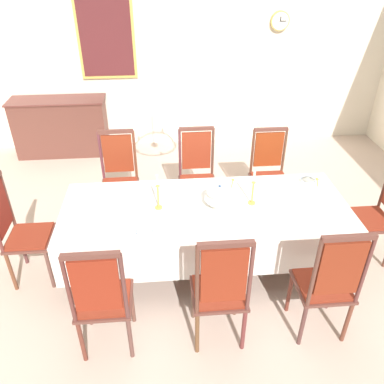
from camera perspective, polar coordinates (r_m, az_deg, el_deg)
ground at (r=4.19m, az=1.89°, el=-11.27°), size 6.54×6.32×0.04m
back_wall at (r=6.33m, az=-1.36°, el=21.54°), size 6.54×0.08×3.37m
dining_table at (r=3.79m, az=1.97°, el=-2.95°), size 2.73×1.03×0.75m
tablecloth at (r=3.82m, az=1.96°, el=-3.52°), size 2.75×1.05×0.44m
chair_south_a at (r=3.18m, az=-13.01°, el=-14.84°), size 0.44×0.42×1.14m
chair_north_a at (r=4.63m, az=-10.59°, el=2.07°), size 0.44×0.42×1.12m
chair_south_b at (r=3.16m, az=4.15°, el=-14.01°), size 0.44×0.42×1.17m
chair_north_b at (r=4.62m, az=0.77°, el=2.60°), size 0.44×0.42×1.12m
chair_south_c at (r=3.38m, az=19.25°, el=-12.38°), size 0.44×0.42×1.17m
chair_north_c at (r=4.78m, az=11.22°, el=2.85°), size 0.44×0.42×1.09m
chair_head_west at (r=4.07m, az=-23.79°, el=-5.13°), size 0.42×0.44×1.13m
chair_head_east at (r=4.41m, az=25.49°, el=-2.73°), size 0.42×0.44×1.09m
soup_tureen at (r=3.71m, az=4.02°, el=-0.52°), size 0.29×0.29×0.23m
candlestick_west at (r=3.65m, az=-4.99°, el=-0.44°), size 0.07×0.07×0.37m
candlestick_east at (r=3.75m, az=8.88°, el=0.15°), size 0.07×0.07×0.36m
bowl_near_left at (r=4.29m, az=16.57°, el=1.61°), size 0.15×0.15×0.03m
bowl_near_right at (r=4.11m, az=4.58°, el=1.57°), size 0.14×0.14×0.03m
bowl_far_left at (r=3.41m, az=-6.96°, el=-5.93°), size 0.15×0.15×0.03m
spoon_primary at (r=4.36m, az=17.84°, el=1.68°), size 0.07×0.17×0.01m
spoon_secondary at (r=4.16m, az=5.99°, el=1.64°), size 0.06×0.17×0.01m
sideboard at (r=6.56m, az=-18.56°, el=9.01°), size 1.44×0.48×0.90m
mounted_clock at (r=6.48m, az=12.74°, el=23.23°), size 0.28×0.06×0.28m
framed_painting at (r=6.30m, az=-12.44°, el=21.03°), size 0.84×0.05×1.15m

